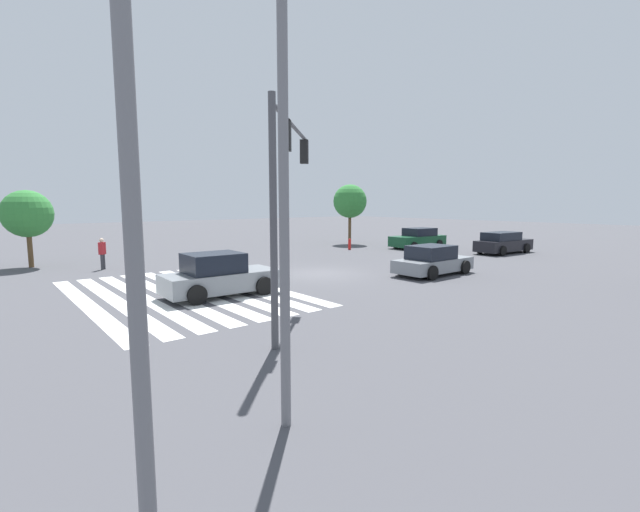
% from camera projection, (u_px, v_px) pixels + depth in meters
% --- Properties ---
extents(ground_plane, '(135.77, 135.77, 0.00)m').
position_uv_depth(ground_plane, '(320.00, 274.00, 21.75)').
color(ground_plane, '#47474C').
extents(crosswalk_markings, '(11.55, 7.25, 0.01)m').
position_uv_depth(crosswalk_markings, '(180.00, 293.00, 17.16)').
color(crosswalk_markings, silver).
rests_on(crosswalk_markings, ground_plane).
extents(traffic_signal_mast, '(4.24, 4.24, 6.13)m').
position_uv_depth(traffic_signal_mast, '(286.00, 173.00, 11.80)').
color(traffic_signal_mast, '#47474C').
rests_on(traffic_signal_mast, ground_plane).
extents(car_0, '(2.39, 4.86, 1.58)m').
position_uv_depth(car_0, '(418.00, 239.00, 34.14)').
color(car_0, '#144728').
rests_on(car_0, ground_plane).
extents(car_1, '(2.23, 4.44, 1.68)m').
position_uv_depth(car_1, '(219.00, 276.00, 16.52)').
color(car_1, gray).
rests_on(car_1, ground_plane).
extents(car_2, '(2.09, 4.40, 1.48)m').
position_uv_depth(car_2, '(433.00, 261.00, 21.38)').
color(car_2, gray).
rests_on(car_2, ground_plane).
extents(car_3, '(2.22, 4.98, 1.52)m').
position_uv_depth(car_3, '(503.00, 243.00, 30.48)').
color(car_3, black).
rests_on(car_3, ground_plane).
extents(pedestrian, '(0.41, 0.41, 1.70)m').
position_uv_depth(pedestrian, '(102.00, 252.00, 23.03)').
color(pedestrian, '#38383D').
rests_on(pedestrian, ground_plane).
extents(street_light_pole_a, '(0.80, 0.36, 8.19)m').
position_uv_depth(street_light_pole_a, '(122.00, 39.00, 3.44)').
color(street_light_pole_a, slate).
rests_on(street_light_pole_a, ground_plane).
extents(street_light_pole_b, '(0.80, 0.36, 8.59)m').
position_uv_depth(street_light_pole_b, '(283.00, 100.00, 6.33)').
color(street_light_pole_b, slate).
rests_on(street_light_pole_b, ground_plane).
extents(tree_corner_a, '(2.61, 2.61, 4.29)m').
position_uv_depth(tree_corner_a, '(27.00, 214.00, 23.56)').
color(tree_corner_a, brown).
rests_on(tree_corner_a, ground_plane).
extents(tree_corner_b, '(2.89, 2.89, 5.16)m').
position_uv_depth(tree_corner_b, '(350.00, 201.00, 37.09)').
color(tree_corner_b, brown).
rests_on(tree_corner_b, ground_plane).
extents(fire_hydrant, '(0.22, 0.22, 0.86)m').
position_uv_depth(fire_hydrant, '(350.00, 244.00, 32.87)').
color(fire_hydrant, red).
rests_on(fire_hydrant, ground_plane).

